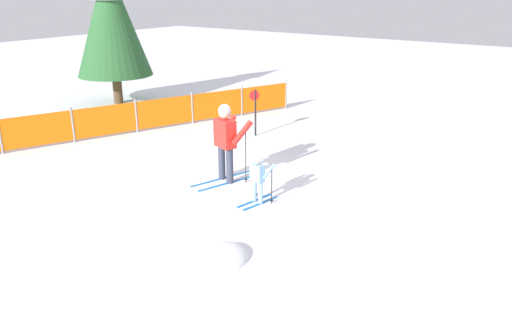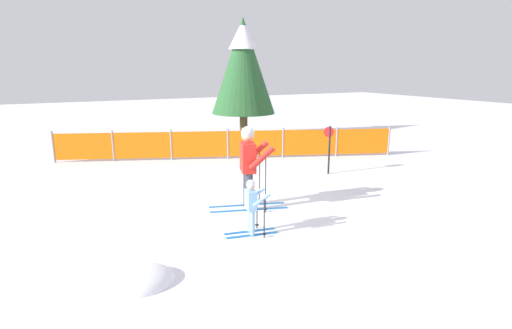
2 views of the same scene
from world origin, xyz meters
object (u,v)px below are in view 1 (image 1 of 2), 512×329
(safety_fence, at_px, (136,116))
(trail_marker, at_px, (255,107))
(skier_child, at_px, (258,175))
(conifer_far, at_px, (111,18))
(skier_adult, at_px, (226,136))

(safety_fence, relative_size, trail_marker, 7.59)
(skier_child, xyz_separation_m, conifer_far, (4.09, 9.02, 2.38))
(skier_adult, relative_size, conifer_far, 0.36)
(skier_adult, relative_size, trail_marker, 1.30)
(conifer_far, height_order, trail_marker, conifer_far)
(conifer_far, relative_size, trail_marker, 3.64)
(safety_fence, bearing_deg, trail_marker, -59.70)
(skier_child, height_order, trail_marker, trail_marker)
(skier_adult, distance_m, safety_fence, 4.68)
(skier_adult, bearing_deg, trail_marker, 42.33)
(safety_fence, xyz_separation_m, conifer_far, (2.14, 3.38, 2.46))
(skier_child, xyz_separation_m, safety_fence, (1.95, 5.64, -0.08))
(skier_adult, height_order, conifer_far, conifer_far)
(skier_adult, relative_size, safety_fence, 0.17)
(skier_child, bearing_deg, skier_adult, 76.53)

